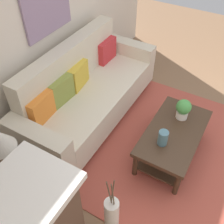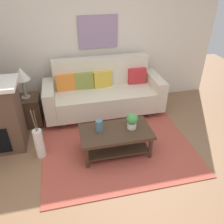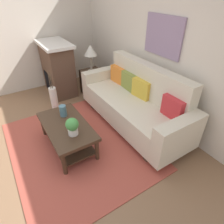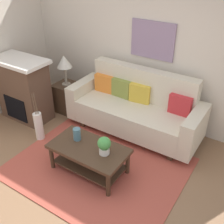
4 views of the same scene
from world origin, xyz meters
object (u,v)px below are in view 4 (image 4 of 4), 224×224
throw_pillow_mustard (140,93)px  potted_plant_tabletop (104,145)px  tabletop_vase (77,134)px  throw_pillow_orange (105,83)px  side_table (68,97)px  throw_pillow_olive (122,88)px  table_lamp (64,63)px  couch (136,109)px  throw_pillow_crimson (180,105)px  floor_vase (39,126)px  fireplace (24,89)px  framed_painting (152,40)px  coffee_table (89,154)px

throw_pillow_mustard → potted_plant_tabletop: bearing=-81.7°
tabletop_vase → potted_plant_tabletop: 0.51m
throw_pillow_orange → potted_plant_tabletop: size_ratio=1.37×
side_table → throw_pillow_orange: bearing=17.3°
tabletop_vase → side_table: 1.60m
throw_pillow_olive → table_lamp: bearing=-168.2°
couch → throw_pillow_crimson: 0.77m
side_table → couch: bearing=4.0°
throw_pillow_orange → table_lamp: bearing=-162.7°
throw_pillow_mustard → floor_vase: bearing=-135.4°
throw_pillow_orange → throw_pillow_mustard: size_ratio=1.00×
potted_plant_tabletop → side_table: bearing=145.2°
throw_pillow_olive → potted_plant_tabletop: bearing=-67.8°
fireplace → potted_plant_tabletop: bearing=-14.1°
throw_pillow_orange → couch: bearing=-9.9°
throw_pillow_crimson → tabletop_vase: 1.68m
table_lamp → framed_painting: size_ratio=0.75×
couch → tabletop_vase: size_ratio=12.46×
throw_pillow_olive → potted_plant_tabletop: throw_pillow_olive is taller
throw_pillow_mustard → table_lamp: (-1.44, -0.23, 0.31)m
potted_plant_tabletop → framed_painting: bearing=96.7°
tabletop_vase → coffee_table: bearing=-13.3°
throw_pillow_mustard → fireplace: size_ratio=0.31×
table_lamp → fireplace: 0.88m
throw_pillow_mustard → side_table: bearing=-171.1°
side_table → table_lamp: bearing=90.0°
throw_pillow_crimson → potted_plant_tabletop: 1.47m
throw_pillow_mustard → side_table: (-1.44, -0.23, -0.40)m
tabletop_vase → throw_pillow_olive: bearing=92.4°
framed_painting → throw_pillow_crimson: bearing=-25.4°
throw_pillow_mustard → table_lamp: table_lamp is taller
throw_pillow_mustard → table_lamp: bearing=-171.1°
throw_pillow_mustard → floor_vase: size_ratio=0.73×
throw_pillow_orange → side_table: throw_pillow_orange is taller
throw_pillow_orange → throw_pillow_olive: (0.36, 0.00, 0.00)m
potted_plant_tabletop → floor_vase: 1.47m
throw_pillow_crimson → potted_plant_tabletop: (-0.52, -1.37, -0.11)m
throw_pillow_crimson → coffee_table: throw_pillow_crimson is taller
potted_plant_tabletop → table_lamp: bearing=145.2°
tabletop_vase → side_table: tabletop_vase is taller
throw_pillow_olive → couch: bearing=-19.3°
couch → coffee_table: couch is taller
coffee_table → potted_plant_tabletop: bearing=2.5°
floor_vase → throw_pillow_mustard: bearing=44.6°
throw_pillow_orange → floor_vase: size_ratio=0.73×
coffee_table → floor_vase: bearing=171.8°
throw_pillow_olive → framed_painting: size_ratio=0.47×
framed_painting → fireplace: bearing=-148.6°
coffee_table → tabletop_vase: (-0.25, 0.06, 0.21)m
tabletop_vase → couch: bearing=75.8°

